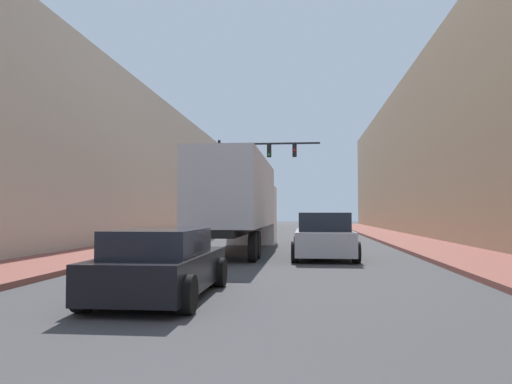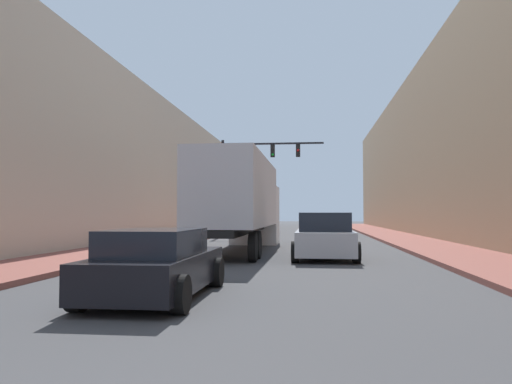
{
  "view_description": "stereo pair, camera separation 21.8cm",
  "coord_description": "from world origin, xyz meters",
  "px_view_note": "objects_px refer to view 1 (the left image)",
  "views": [
    {
      "loc": [
        1.14,
        -1.58,
        1.62
      ],
      "look_at": [
        -0.51,
        14.78,
        2.33
      ],
      "focal_mm": 35.0,
      "sensor_mm": 36.0,
      "label": 1
    },
    {
      "loc": [
        1.36,
        -1.56,
        1.62
      ],
      "look_at": [
        -0.51,
        14.78,
        2.33
      ],
      "focal_mm": 35.0,
      "sensor_mm": 36.0,
      "label": 2
    }
  ],
  "objects_px": {
    "sedan_car": "(162,265)",
    "suv_car": "(324,237)",
    "semi_truck": "(241,200)",
    "traffic_signal_gantry": "(246,167)"
  },
  "relations": [
    {
      "from": "suv_car",
      "to": "traffic_signal_gantry",
      "type": "relative_size",
      "value": 0.66
    },
    {
      "from": "sedan_car",
      "to": "suv_car",
      "type": "xyz_separation_m",
      "value": [
        3.4,
        8.81,
        0.14
      ]
    },
    {
      "from": "suv_car",
      "to": "sedan_car",
      "type": "bearing_deg",
      "value": -111.12
    },
    {
      "from": "semi_truck",
      "to": "suv_car",
      "type": "distance_m",
      "value": 4.91
    },
    {
      "from": "semi_truck",
      "to": "sedan_car",
      "type": "height_order",
      "value": "semi_truck"
    },
    {
      "from": "semi_truck",
      "to": "sedan_car",
      "type": "xyz_separation_m",
      "value": [
        0.05,
        -12.0,
        -1.55
      ]
    },
    {
      "from": "sedan_car",
      "to": "suv_car",
      "type": "height_order",
      "value": "suv_car"
    },
    {
      "from": "semi_truck",
      "to": "traffic_signal_gantry",
      "type": "xyz_separation_m",
      "value": [
        -1.42,
        13.51,
        2.71
      ]
    },
    {
      "from": "sedan_car",
      "to": "suv_car",
      "type": "distance_m",
      "value": 9.44
    },
    {
      "from": "sedan_car",
      "to": "suv_car",
      "type": "bearing_deg",
      "value": 68.88
    }
  ]
}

